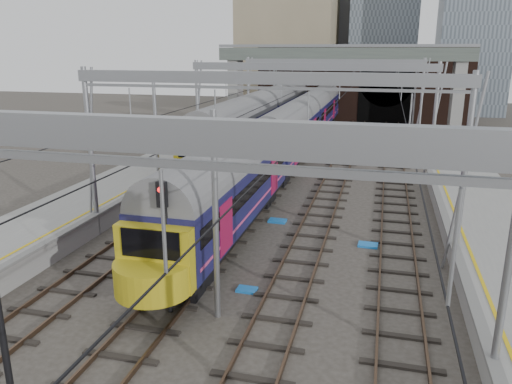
# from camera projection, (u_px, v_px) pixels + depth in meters

# --- Properties ---
(ground) EXTENTS (160.00, 160.00, 0.00)m
(ground) POSITION_uv_depth(u_px,v_px,m) (197.00, 349.00, 15.09)
(ground) COLOR #38332D
(ground) RESTS_ON ground
(tracks) EXTENTS (14.40, 80.00, 0.22)m
(tracks) POSITION_uv_depth(u_px,v_px,m) (289.00, 205.00, 29.04)
(tracks) COLOR #4C3828
(tracks) RESTS_ON ground
(overhead_line) EXTENTS (16.80, 80.00, 8.00)m
(overhead_line) POSITION_uv_depth(u_px,v_px,m) (309.00, 83.00, 33.27)
(overhead_line) COLOR gray
(overhead_line) RESTS_ON ground
(retaining_wall) EXTENTS (28.00, 2.75, 9.00)m
(retaining_wall) POSITION_uv_depth(u_px,v_px,m) (356.00, 86.00, 61.90)
(retaining_wall) COLOR black
(retaining_wall) RESTS_ON ground
(overbridge) EXTENTS (28.00, 3.00, 9.25)m
(overbridge) POSITION_uv_depth(u_px,v_px,m) (342.00, 63.00, 55.90)
(overbridge) COLOR gray
(overbridge) RESTS_ON ground
(train_main) EXTENTS (2.75, 63.67, 4.75)m
(train_main) POSITION_uv_depth(u_px,v_px,m) (305.00, 120.00, 45.77)
(train_main) COLOR black
(train_main) RESTS_ON ground
(train_second) EXTENTS (3.02, 69.83, 5.12)m
(train_second) POSITION_uv_depth(u_px,v_px,m) (295.00, 99.00, 62.89)
(train_second) COLOR black
(train_second) RESTS_ON ground
(signal_near_centre) EXTENTS (0.35, 0.46, 4.71)m
(signal_near_centre) POSITION_uv_depth(u_px,v_px,m) (165.00, 231.00, 16.36)
(signal_near_centre) COLOR black
(signal_near_centre) RESTS_ON ground
(equip_cover_a) EXTENTS (0.76, 0.55, 0.09)m
(equip_cover_a) POSITION_uv_depth(u_px,v_px,m) (247.00, 290.00, 18.73)
(equip_cover_a) COLOR blue
(equip_cover_a) RESTS_ON ground
(equip_cover_b) EXTENTS (0.93, 0.67, 0.11)m
(equip_cover_b) POSITION_uv_depth(u_px,v_px,m) (277.00, 221.00, 26.20)
(equip_cover_b) COLOR blue
(equip_cover_b) RESTS_ON ground
(equip_cover_c) EXTENTS (0.92, 0.67, 0.10)m
(equip_cover_c) POSITION_uv_depth(u_px,v_px,m) (368.00, 245.00, 22.98)
(equip_cover_c) COLOR blue
(equip_cover_c) RESTS_ON ground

